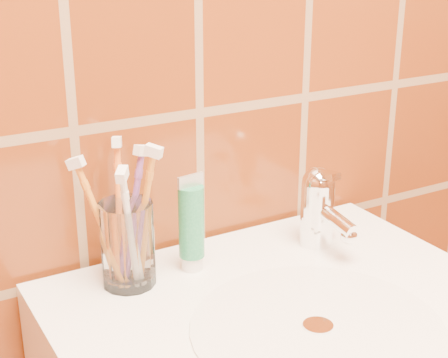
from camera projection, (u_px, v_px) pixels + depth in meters
glass_tumbler at (127, 244)px, 0.88m from camera, size 0.09×0.09×0.11m
toothpaste_tube at (191, 226)px, 0.92m from camera, size 0.04×0.03×0.14m
faucet at (319, 204)px, 0.99m from camera, size 0.05×0.11×0.12m
toothbrush_0 at (143, 216)px, 0.87m from camera, size 0.10×0.10×0.20m
toothbrush_1 at (102, 224)px, 0.87m from camera, size 0.13×0.14×0.19m
toothbrush_2 at (130, 230)px, 0.85m from camera, size 0.10×0.11×0.19m
toothbrush_3 at (119, 212)px, 0.88m from camera, size 0.08×0.10×0.20m
toothbrush_4 at (133, 215)px, 0.89m from camera, size 0.11×0.09×0.19m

